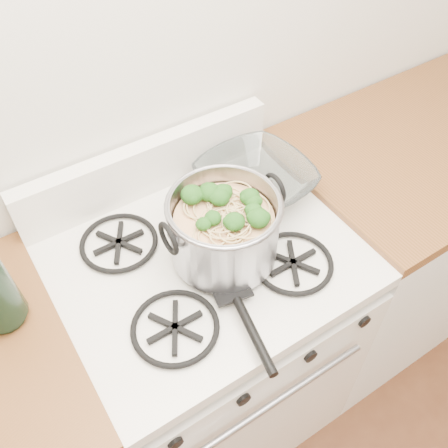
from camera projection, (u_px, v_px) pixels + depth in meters
gas_range at (209, 345)px, 1.63m from camera, size 0.76×0.66×0.92m
counter_left at (59, 426)px, 1.43m from camera, size 0.25×0.65×0.92m
counter_right at (401, 229)px, 1.93m from camera, size 1.00×0.65×0.92m
stock_pot at (224, 230)px, 1.20m from camera, size 0.31×0.28×0.19m
spatula at (228, 281)px, 1.19m from camera, size 0.35×0.36×0.02m
glass_bowl at (255, 186)px, 1.40m from camera, size 0.13×0.13×0.03m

